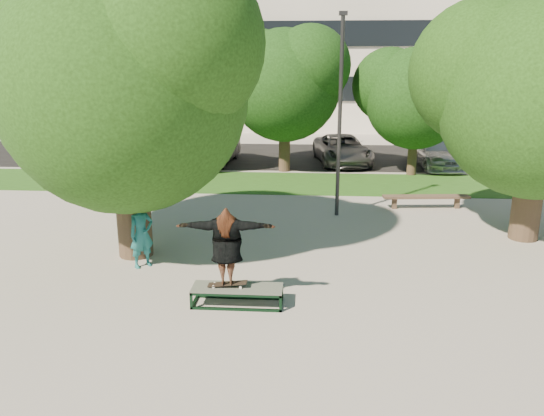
# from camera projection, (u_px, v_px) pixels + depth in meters

# --- Properties ---
(ground) EXTENTS (120.00, 120.00, 0.00)m
(ground) POSITION_uv_depth(u_px,v_px,m) (303.00, 274.00, 12.10)
(ground) COLOR gray
(ground) RESTS_ON ground
(grass_strip) EXTENTS (30.00, 4.00, 0.02)m
(grass_strip) POSITION_uv_depth(u_px,v_px,m) (331.00, 184.00, 21.17)
(grass_strip) COLOR #234A15
(grass_strip) RESTS_ON ground
(asphalt_strip) EXTENTS (40.00, 8.00, 0.01)m
(asphalt_strip) POSITION_uv_depth(u_px,v_px,m) (307.00, 156.00, 27.49)
(asphalt_strip) COLOR black
(asphalt_strip) RESTS_ON ground
(tree_left) EXTENTS (6.96, 5.95, 7.12)m
(tree_left) POSITION_uv_depth(u_px,v_px,m) (121.00, 74.00, 12.27)
(tree_left) COLOR #38281E
(tree_left) RESTS_ON ground
(tree_right) EXTENTS (6.24, 5.33, 6.51)m
(tree_right) POSITION_uv_depth(u_px,v_px,m) (538.00, 86.00, 13.58)
(tree_right) COLOR #38281E
(tree_right) RESTS_ON ground
(bg_tree_left) EXTENTS (5.28, 4.51, 5.77)m
(bg_tree_left) POSITION_uv_depth(u_px,v_px,m) (151.00, 86.00, 22.21)
(bg_tree_left) COLOR #38281E
(bg_tree_left) RESTS_ON ground
(bg_tree_mid) EXTENTS (5.76, 4.92, 6.24)m
(bg_tree_mid) POSITION_uv_depth(u_px,v_px,m) (283.00, 79.00, 22.73)
(bg_tree_mid) COLOR #38281E
(bg_tree_mid) RESTS_ON ground
(bg_tree_right) EXTENTS (5.04, 4.31, 5.43)m
(bg_tree_right) POSITION_uv_depth(u_px,v_px,m) (415.00, 92.00, 22.00)
(bg_tree_right) COLOR #38281E
(bg_tree_right) RESTS_ON ground
(lamppost) EXTENTS (0.25, 0.15, 6.11)m
(lamppost) POSITION_uv_depth(u_px,v_px,m) (340.00, 115.00, 16.01)
(lamppost) COLOR #2D2D30
(lamppost) RESTS_ON ground
(office_building) EXTENTS (30.00, 14.12, 16.00)m
(office_building) POSITION_uv_depth(u_px,v_px,m) (284.00, 18.00, 40.88)
(office_building) COLOR beige
(office_building) RESTS_ON ground
(grind_box) EXTENTS (1.80, 0.60, 0.38)m
(grind_box) POSITION_uv_depth(u_px,v_px,m) (237.00, 296.00, 10.56)
(grind_box) COLOR black
(grind_box) RESTS_ON ground
(skater_rig) EXTENTS (1.92, 0.55, 1.63)m
(skater_rig) POSITION_uv_depth(u_px,v_px,m) (227.00, 246.00, 10.29)
(skater_rig) COLOR white
(skater_rig) RESTS_ON grind_box
(bystander) EXTENTS (0.70, 0.69, 1.62)m
(bystander) POSITION_uv_depth(u_px,v_px,m) (141.00, 234.00, 12.38)
(bystander) COLOR #1C686B
(bystander) RESTS_ON ground
(bench) EXTENTS (2.88, 0.65, 0.44)m
(bench) POSITION_uv_depth(u_px,v_px,m) (426.00, 198.00, 17.50)
(bench) COLOR brown
(bench) RESTS_ON ground
(car_silver_a) EXTENTS (2.07, 4.17, 1.37)m
(car_silver_a) POSITION_uv_depth(u_px,v_px,m) (158.00, 143.00, 27.18)
(car_silver_a) COLOR #B2B2B7
(car_silver_a) RESTS_ON asphalt_strip
(car_dark) EXTENTS (1.95, 4.72, 1.52)m
(car_dark) POSITION_uv_depth(u_px,v_px,m) (214.00, 148.00, 25.18)
(car_dark) COLOR black
(car_dark) RESTS_ON asphalt_strip
(car_grey) EXTENTS (2.89, 5.13, 1.35)m
(car_grey) POSITION_uv_depth(u_px,v_px,m) (342.00, 149.00, 25.28)
(car_grey) COLOR slate
(car_grey) RESTS_ON asphalt_strip
(car_silver_b) EXTENTS (2.12, 4.72, 1.34)m
(car_silver_b) POSITION_uv_depth(u_px,v_px,m) (437.00, 152.00, 24.50)
(car_silver_b) COLOR silver
(car_silver_b) RESTS_ON asphalt_strip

